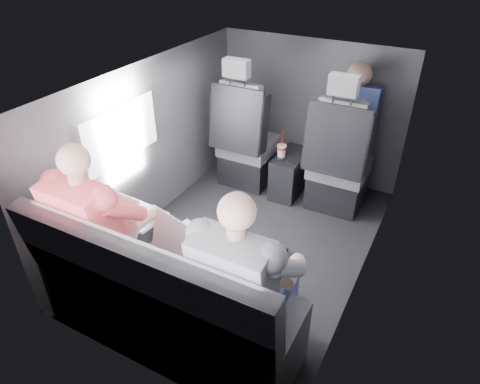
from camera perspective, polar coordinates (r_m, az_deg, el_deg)
The scene contains 19 objects.
floor at distance 3.50m, azimuth 0.97°, elevation -6.77°, with size 2.60×2.60×0.00m, color black.
ceiling at distance 2.84m, azimuth 1.22°, elevation 14.77°, with size 2.60×2.60×0.00m, color #B2B2AD.
panel_left at distance 3.57m, azimuth -11.98°, elevation 6.17°, with size 0.02×2.60×1.35m, color #56565B.
panel_right at distance 2.89m, azimuth 17.20°, elevation -1.41°, with size 0.02×2.60×1.35m, color #56565B.
panel_front at distance 4.21m, azimuth 9.31°, elevation 10.60°, with size 1.80×0.02×1.35m, color #56565B.
panel_back at distance 2.26m, azimuth -14.43°, elevation -11.75°, with size 1.80×0.02×1.35m, color #56565B.
side_window at distance 3.26m, azimuth -15.41°, elevation 7.50°, with size 0.02×0.75×0.42m, color white.
seatbelt at distance 3.48m, azimuth 12.89°, elevation 7.69°, with size 0.05×0.01×0.65m, color black.
front_seat_left at distance 4.09m, azimuth 0.79°, elevation 6.14°, with size 0.52×0.58×1.26m.
front_seat_right at distance 3.81m, azimuth 12.92°, elevation 3.16°, with size 0.52×0.58×1.26m.
center_console at distance 4.05m, azimuth 6.69°, elevation 2.46°, with size 0.24×0.48×0.41m.
rear_bench at distance 2.64m, azimuth -9.91°, elevation -14.41°, with size 1.60×0.57×0.92m.
soda_cup at distance 3.87m, azimuth 5.55°, elevation 5.50°, with size 0.09×0.09×0.26m.
laptop_white at distance 2.82m, azimuth -14.42°, elevation -2.76°, with size 0.37×0.35×0.26m.
laptop_silver at distance 2.54m, azimuth -7.32°, elevation -6.33°, with size 0.40×0.40×0.25m.
laptop_black at distance 2.38m, azimuth 3.07°, elevation -9.29°, with size 0.36×0.35×0.23m.
passenger_rear_left at distance 2.75m, azimuth -17.70°, elevation -4.44°, with size 0.51×0.63×1.23m.
passenger_rear_right at distance 2.27m, azimuth 0.89°, elevation -11.79°, with size 0.50×0.62×1.22m.
passenger_front_right at distance 3.88m, azimuth 14.79°, elevation 9.29°, with size 0.40×0.40×0.82m.
Camera 1 is at (1.22, -2.42, 2.22)m, focal length 32.00 mm.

